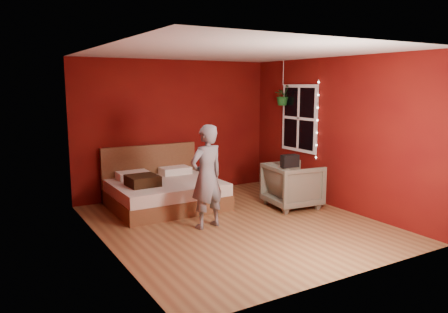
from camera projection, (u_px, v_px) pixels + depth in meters
floor at (236, 224)px, 6.77m from camera, size 4.50×4.50×0.00m
room_walls at (237, 115)px, 6.50m from camera, size 4.04×4.54×2.62m
window at (299, 118)px, 8.27m from camera, size 0.05×0.97×1.27m
fairy_lights at (317, 120)px, 7.82m from camera, size 0.04×0.04×1.45m
bed at (164, 191)px, 7.72m from camera, size 1.85×1.57×1.02m
person at (207, 177)px, 6.48m from camera, size 0.63×0.47×1.56m
armchair at (293, 185)px, 7.64m from camera, size 0.94×0.92×0.78m
handbag at (290, 161)px, 7.22m from camera, size 0.30×0.18×0.20m
throw_pillow at (143, 181)px, 7.28m from camera, size 0.50×0.50×0.17m
hanging_plant at (283, 95)px, 8.51m from camera, size 0.35×0.31×0.87m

